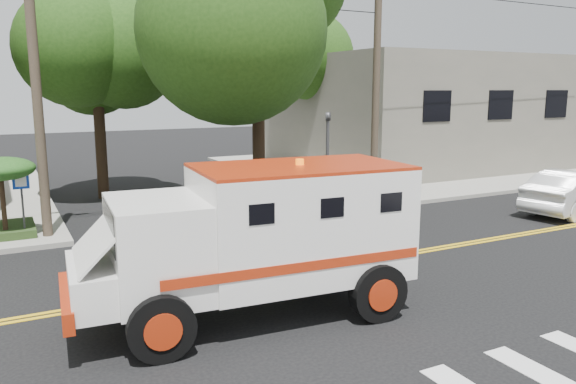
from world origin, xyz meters
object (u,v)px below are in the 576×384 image
pedestrian_b (396,162)px  armored_truck (260,232)px  parked_sedan (574,192)px  pedestrian_a (367,182)px

pedestrian_b → armored_truck: bearing=64.8°
armored_truck → pedestrian_b: size_ratio=3.75×
parked_sedan → pedestrian_a: pedestrian_a is taller
armored_truck → pedestrian_a: bearing=47.9°
armored_truck → parked_sedan: 14.27m
armored_truck → parked_sedan: bearing=17.4°
armored_truck → parked_sedan: (13.87, 3.22, -0.91)m
pedestrian_a → pedestrian_b: bearing=176.4°
pedestrian_b → parked_sedan: bearing=124.6°
armored_truck → pedestrian_b: armored_truck is taller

